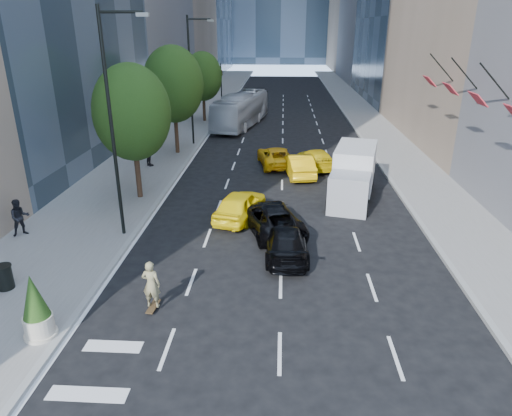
# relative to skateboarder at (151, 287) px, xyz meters

# --- Properties ---
(ground) EXTENTS (160.00, 160.00, 0.00)m
(ground) POSITION_rel_skateboarder_xyz_m (3.49, 1.91, -0.88)
(ground) COLOR black
(ground) RESTS_ON ground
(sidewalk_left) EXTENTS (6.00, 120.00, 0.15)m
(sidewalk_left) POSITION_rel_skateboarder_xyz_m (-5.51, 31.91, -0.81)
(sidewalk_left) COLOR slate
(sidewalk_left) RESTS_ON ground
(sidewalk_right) EXTENTS (4.00, 120.00, 0.15)m
(sidewalk_right) POSITION_rel_skateboarder_xyz_m (13.49, 31.91, -0.81)
(sidewalk_right) COLOR slate
(sidewalk_right) RESTS_ON ground
(lamp_near) EXTENTS (2.13, 0.22, 10.00)m
(lamp_near) POSITION_rel_skateboarder_xyz_m (-2.84, 5.91, 4.93)
(lamp_near) COLOR black
(lamp_near) RESTS_ON sidewalk_left
(lamp_far) EXTENTS (2.13, 0.22, 10.00)m
(lamp_far) POSITION_rel_skateboarder_xyz_m (-2.84, 23.91, 4.93)
(lamp_far) COLOR black
(lamp_far) RESTS_ON sidewalk_left
(tree_near) EXTENTS (4.20, 4.20, 7.46)m
(tree_near) POSITION_rel_skateboarder_xyz_m (-3.71, 10.91, 4.09)
(tree_near) COLOR #301E12
(tree_near) RESTS_ON sidewalk_left
(tree_mid) EXTENTS (4.50, 4.50, 7.99)m
(tree_mid) POSITION_rel_skateboarder_xyz_m (-3.71, 20.91, 4.43)
(tree_mid) COLOR #301E12
(tree_mid) RESTS_ON sidewalk_left
(tree_far) EXTENTS (3.90, 3.90, 6.92)m
(tree_far) POSITION_rel_skateboarder_xyz_m (-3.71, 33.91, 3.74)
(tree_far) COLOR #301E12
(tree_far) RESTS_ON sidewalk_left
(traffic_signal) EXTENTS (2.48, 0.53, 5.20)m
(traffic_signal) POSITION_rel_skateboarder_xyz_m (-2.91, 41.91, 3.35)
(traffic_signal) COLOR black
(traffic_signal) RESTS_ON sidewalk_left
(facade_flags) EXTENTS (1.85, 13.30, 2.05)m
(facade_flags) POSITION_rel_skateboarder_xyz_m (14.13, 11.91, 5.30)
(facade_flags) COLOR black
(facade_flags) RESTS_ON ground
(skateboarder) EXTENTS (0.68, 0.48, 1.77)m
(skateboarder) POSITION_rel_skateboarder_xyz_m (0.00, 0.00, 0.00)
(skateboarder) COLOR #857C53
(skateboarder) RESTS_ON ground
(black_sedan_lincoln) EXTENTS (3.74, 5.38, 1.37)m
(black_sedan_lincoln) POSITION_rel_skateboarder_xyz_m (3.99, 6.91, -0.20)
(black_sedan_lincoln) COLOR black
(black_sedan_lincoln) RESTS_ON ground
(black_sedan_mercedes) EXTENTS (2.02, 4.59, 1.31)m
(black_sedan_mercedes) POSITION_rel_skateboarder_xyz_m (4.69, 4.40, -0.23)
(black_sedan_mercedes) COLOR black
(black_sedan_mercedes) RESTS_ON ground
(taxi_a) EXTENTS (2.81, 4.65, 1.48)m
(taxi_a) POSITION_rel_skateboarder_xyz_m (2.33, 8.41, -0.14)
(taxi_a) COLOR yellow
(taxi_a) RESTS_ON ground
(taxi_b) EXTENTS (2.27, 4.70, 1.48)m
(taxi_b) POSITION_rel_skateboarder_xyz_m (5.56, 15.91, -0.14)
(taxi_b) COLOR yellow
(taxi_b) RESTS_ON ground
(taxi_c) EXTENTS (3.04, 5.08, 1.32)m
(taxi_c) POSITION_rel_skateboarder_xyz_m (3.99, 18.28, -0.22)
(taxi_c) COLOR yellow
(taxi_c) RESTS_ON ground
(taxi_d) EXTENTS (2.88, 4.76, 1.29)m
(taxi_d) POSITION_rel_skateboarder_xyz_m (6.84, 17.92, -0.24)
(taxi_d) COLOR yellow
(taxi_d) RESTS_ON ground
(city_bus) EXTENTS (4.94, 11.82, 3.21)m
(city_bus) POSITION_rel_skateboarder_xyz_m (0.29, 32.11, 0.72)
(city_bus) COLOR silver
(city_bus) RESTS_ON ground
(box_truck) EXTENTS (3.51, 6.38, 2.89)m
(box_truck) POSITION_rel_skateboarder_xyz_m (8.55, 11.81, 0.59)
(box_truck) COLOR beige
(box_truck) RESTS_ON ground
(pedestrian_a) EXTENTS (1.09, 1.06, 1.77)m
(pedestrian_a) POSITION_rel_skateboarder_xyz_m (-7.71, 5.46, 0.15)
(pedestrian_a) COLOR black
(pedestrian_a) RESTS_ON sidewalk_left
(pedestrian_b) EXTENTS (1.12, 1.11, 1.90)m
(pedestrian_b) POSITION_rel_skateboarder_xyz_m (-4.86, 17.08, 0.22)
(pedestrian_b) COLOR black
(pedestrian_b) RESTS_ON sidewalk_left
(trash_can) EXTENTS (0.60, 0.60, 0.90)m
(trash_can) POSITION_rel_skateboarder_xyz_m (-5.82, 0.81, -0.28)
(trash_can) COLOR black
(trash_can) RESTS_ON sidewalk_left
(planter_shrub) EXTENTS (0.91, 0.91, 2.19)m
(planter_shrub) POSITION_rel_skateboarder_xyz_m (-3.11, -1.86, 0.31)
(planter_shrub) COLOR beige
(planter_shrub) RESTS_ON sidewalk_left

